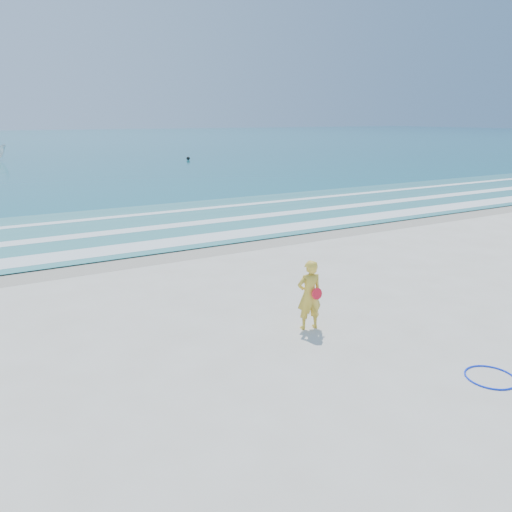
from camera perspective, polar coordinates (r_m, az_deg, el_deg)
ground at (r=11.14m, az=10.07°, el=-9.86°), size 400.00×400.00×0.00m
wet_sand at (r=18.50m, az=-7.95°, el=0.60°), size 400.00×2.40×0.00m
ocean at (r=112.92m, az=-27.05°, el=11.55°), size 400.00×190.00×0.04m
shallow at (r=23.09m, az=-12.65°, el=3.48°), size 400.00×10.00×0.01m
foam_near at (r=19.67m, az=-9.38°, el=1.59°), size 400.00×1.40×0.01m
foam_mid at (r=22.34m, az=-12.03°, el=3.14°), size 400.00×0.90×0.01m
foam_far at (r=25.45m, az=-14.36°, el=4.49°), size 400.00×0.60×0.01m
hoop at (r=10.62m, az=25.21°, el=-12.42°), size 1.16×1.16×0.03m
buoy at (r=57.92m, az=-7.76°, el=11.00°), size 0.40×0.40×0.40m
woman at (r=11.49m, az=6.11°, el=-4.44°), size 0.66×0.49×1.65m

